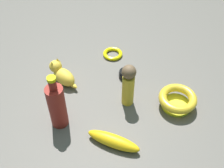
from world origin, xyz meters
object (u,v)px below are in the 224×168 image
Objects in this scene: nail_polish_jar at (125,74)px; cat_figurine at (62,74)px; bowl at (178,100)px; bottle_tall at (57,106)px; banana at (113,141)px; person_figure_adult at (128,84)px; bangle at (113,54)px.

cat_figurine reaches higher than nail_polish_jar.
bowl is (0.00, -0.25, 0.02)m from nail_polish_jar.
bottle_tall reaches higher than banana.
person_figure_adult is 0.29m from cat_figurine.
person_figure_adult is at bearing 96.91° from banana.
bottle_tall is at bearing 174.82° from nail_polish_jar.
bottle_tall reaches higher than bangle.
bottle_tall is 0.43m from bangle.
banana is at bearing -147.83° from nail_polish_jar.
cat_figurine reaches higher than bangle.
banana is 3.85× the size of nail_polish_jar.
person_figure_adult is at bearing -28.03° from bottle_tall.
bowl reaches higher than nail_polish_jar.
cat_figurine is (-0.08, 0.27, -0.06)m from person_figure_adult.
person_figure_adult reaches higher than cat_figurine.
bangle is 0.47m from banana.
banana is 0.29m from bowl.
banana reaches higher than nail_polish_jar.
nail_polish_jar is (0.10, 0.09, -0.08)m from person_figure_adult.
person_figure_adult is 0.19m from bowl.
banana is at bearing -105.28° from cat_figurine.
bowl is at bearing -88.87° from nail_polish_jar.
person_figure_adult is at bearing -128.33° from bangle.
bangle is at bearing -10.05° from cat_figurine.
cat_figurine reaches higher than banana.
nail_polish_jar is (0.33, -0.03, -0.08)m from bottle_tall.
nail_polish_jar reaches higher than bangle.
banana is 1.30× the size of bowl.
banana reaches higher than bangle.
bangle is 0.61× the size of cat_figurine.
banana is at bearing -139.43° from bangle.
bowl is at bearing 58.37° from banana.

